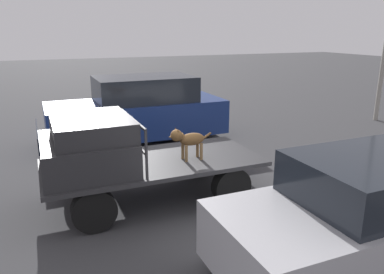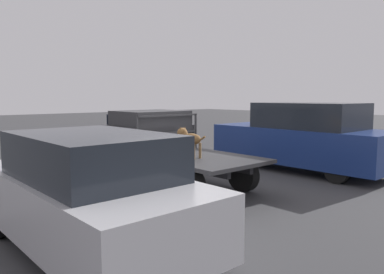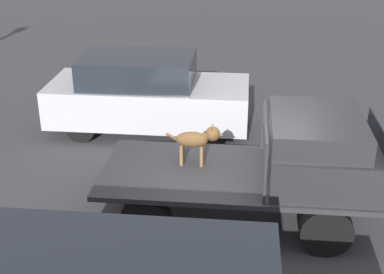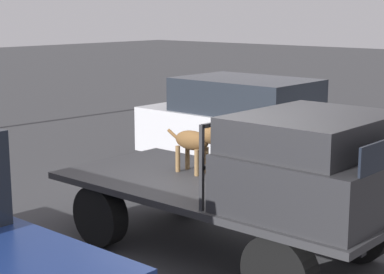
# 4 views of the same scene
# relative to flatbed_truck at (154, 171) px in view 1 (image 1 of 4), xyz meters

# --- Properties ---
(ground_plane) EXTENTS (80.00, 80.00, 0.00)m
(ground_plane) POSITION_rel_flatbed_truck_xyz_m (0.00, 0.00, -0.60)
(ground_plane) COLOR #38383A
(flatbed_truck) EXTENTS (4.19, 1.95, 0.81)m
(flatbed_truck) POSITION_rel_flatbed_truck_xyz_m (0.00, 0.00, 0.00)
(flatbed_truck) COLOR black
(flatbed_truck) RESTS_ON ground
(truck_cab) EXTENTS (1.59, 1.83, 0.97)m
(truck_cab) POSITION_rel_flatbed_truck_xyz_m (1.22, 0.00, 0.67)
(truck_cab) COLOR #28282B
(truck_cab) RESTS_ON flatbed_truck
(truck_headboard) EXTENTS (0.04, 1.83, 0.89)m
(truck_headboard) POSITION_rel_flatbed_truck_xyz_m (0.39, 0.00, 0.80)
(truck_headboard) COLOR #2D2D30
(truck_headboard) RESTS_ON flatbed_truck
(dog) EXTENTS (0.90, 0.24, 0.67)m
(dog) POSITION_rel_flatbed_truck_xyz_m (-0.62, 0.23, 0.64)
(dog) COLOR brown
(dog) RESTS_ON flatbed_truck
(parked_sedan) EXTENTS (4.23, 1.77, 1.66)m
(parked_sedan) POSITION_rel_flatbed_truck_xyz_m (-2.02, 3.32, 0.23)
(parked_sedan) COLOR black
(parked_sedan) RESTS_ON ground
(parked_pickup_far) EXTENTS (5.14, 2.02, 1.96)m
(parked_pickup_far) POSITION_rel_flatbed_truck_xyz_m (-0.81, -4.02, 0.36)
(parked_pickup_far) COLOR black
(parked_pickup_far) RESTS_ON ground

